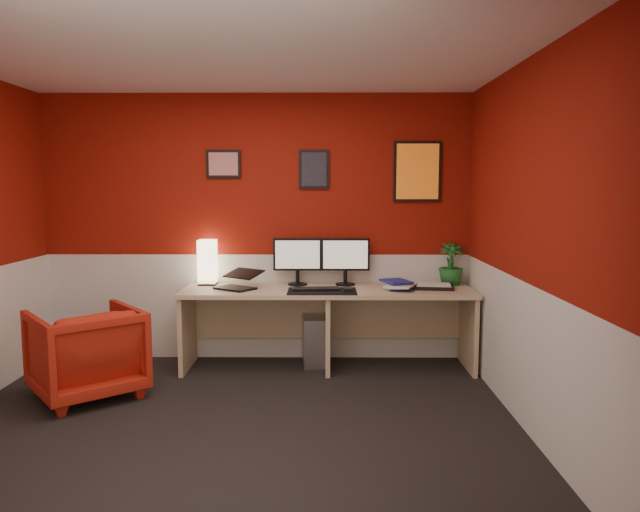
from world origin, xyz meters
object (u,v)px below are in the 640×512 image
at_px(desk, 328,329).
at_px(shoji_lamp, 208,263).
at_px(laptop, 235,277).
at_px(potted_plant, 451,264).
at_px(pc_tower, 314,339).
at_px(monitor_left, 297,254).
at_px(monitor_right, 345,254).
at_px(zen_tray, 433,287).
at_px(armchair, 86,352).

distance_m(desk, shoji_lamp, 1.27).
bearing_deg(laptop, shoji_lamp, 175.30).
height_order(potted_plant, pc_tower, potted_plant).
distance_m(shoji_lamp, laptop, 0.39).
distance_m(desk, monitor_left, 0.74).
distance_m(shoji_lamp, monitor_right, 1.29).
height_order(laptop, monitor_left, monitor_left).
bearing_deg(zen_tray, monitor_left, 171.42).
relative_size(monitor_right, zen_tray, 1.66).
relative_size(monitor_left, potted_plant, 1.47).
xyz_separation_m(zen_tray, potted_plant, (0.19, 0.20, 0.18)).
distance_m(desk, zen_tray, 1.02).
relative_size(desk, laptop, 7.88).
height_order(shoji_lamp, laptop, shoji_lamp).
relative_size(shoji_lamp, zen_tray, 1.14).
xyz_separation_m(shoji_lamp, armchair, (-0.78, -0.97, -0.58)).
bearing_deg(monitor_right, potted_plant, 0.91).
bearing_deg(monitor_right, desk, -128.25).
distance_m(desk, potted_plant, 1.29).
bearing_deg(potted_plant, monitor_right, -179.09).
xyz_separation_m(zen_tray, pc_tower, (-1.08, 0.14, -0.52)).
bearing_deg(shoji_lamp, potted_plant, 0.01).
bearing_deg(desk, monitor_right, 51.75).
xyz_separation_m(monitor_right, armchair, (-2.06, -0.95, -0.67)).
height_order(desk, monitor_right, monitor_right).
height_order(monitor_left, armchair, monitor_left).
bearing_deg(laptop, pc_tower, 50.83).
distance_m(laptop, monitor_left, 0.62).
relative_size(laptop, armchair, 0.43).
xyz_separation_m(desk, zen_tray, (0.95, 0.02, 0.38)).
bearing_deg(pc_tower, potted_plant, -2.35).
xyz_separation_m(desk, shoji_lamp, (-1.12, 0.22, 0.56)).
xyz_separation_m(monitor_left, monitor_right, (0.44, -0.00, 0.00)).
distance_m(laptop, pc_tower, 0.95).
distance_m(monitor_left, pc_tower, 0.81).
relative_size(laptop, pc_tower, 0.73).
bearing_deg(laptop, monitor_left, 59.02).
bearing_deg(potted_plant, shoji_lamp, -179.99).
bearing_deg(laptop, potted_plant, 42.95).
relative_size(zen_tray, armchair, 0.45).
bearing_deg(monitor_left, shoji_lamp, 179.09).
relative_size(shoji_lamp, pc_tower, 0.89).
distance_m(shoji_lamp, pc_tower, 1.22).
height_order(pc_tower, armchair, armchair).
bearing_deg(shoji_lamp, zen_tray, -5.49).
relative_size(desk, potted_plant, 6.59).
height_order(laptop, armchair, laptop).
bearing_deg(armchair, shoji_lamp, -168.26).
bearing_deg(monitor_left, pc_tower, -17.79).
relative_size(zen_tray, pc_tower, 0.78).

